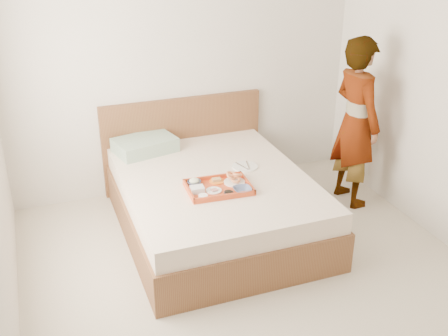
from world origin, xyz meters
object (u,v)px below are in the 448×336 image
tray (219,187)px  person (356,123)px  bed (215,203)px  dinner_plate (245,166)px

tray → person: person is taller
tray → person: bearing=15.3°
tray → bed: bearing=81.5°
tray → dinner_plate: size_ratio=2.24×
bed → person: person is taller
tray → dinner_plate: bearing=45.1°
dinner_plate → bed: bearing=-163.9°
dinner_plate → person: bearing=-0.8°
tray → dinner_plate: tray is taller
bed → dinner_plate: bearing=16.1°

